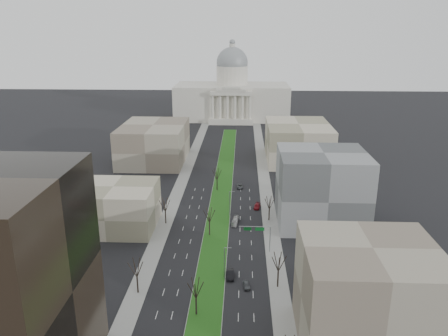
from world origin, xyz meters
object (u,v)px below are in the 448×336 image
(car_grey_far, at_px, (240,186))
(box_van, at_px, (235,221))
(car_red, at_px, (257,206))
(car_grey_near, at_px, (247,285))
(car_black, at_px, (230,274))

(car_grey_far, bearing_deg, box_van, -94.63)
(car_red, relative_size, car_grey_far, 1.03)
(car_grey_near, relative_size, car_black, 0.75)
(car_grey_near, bearing_deg, box_van, 86.71)
(car_grey_near, bearing_deg, car_grey_far, 83.31)
(car_black, height_order, car_grey_far, car_black)
(car_grey_far, bearing_deg, car_red, -75.40)
(car_grey_near, relative_size, car_red, 0.79)
(car_red, xyz_separation_m, car_grey_far, (-6.47, 20.69, -0.05))
(car_red, bearing_deg, car_black, -90.75)
(car_grey_near, relative_size, car_grey_far, 0.81)
(car_red, height_order, car_grey_far, car_red)
(car_grey_far, distance_m, box_van, 34.17)
(car_grey_near, height_order, box_van, box_van)
(car_black, bearing_deg, box_van, 86.43)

